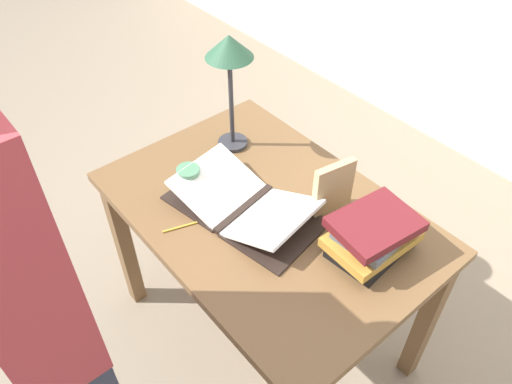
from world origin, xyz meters
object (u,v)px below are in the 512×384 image
Objects in this scene: pencil at (185,226)px; person_reader at (44,334)px; book_standing_upright at (333,188)px; reading_lamp at (229,57)px; open_book at (244,205)px; book_stack_tall at (372,236)px; coffee_mug at (189,179)px.

person_reader is (0.15, -0.53, 0.08)m from pencil.
reading_lamp is at bearing -166.28° from book_standing_upright.
book_standing_upright is 0.12× the size of person_reader.
open_book is 0.21m from pencil.
open_book is 1.24× the size of reading_lamp.
book_stack_tall is 0.61× the size of reading_lamp.
coffee_mug reaches higher than pencil.
pencil is at bearing -119.36° from open_book.
reading_lamp is 3.10× the size of pencil.
book_stack_tall is at bearing -0.46° from book_standing_upright.
reading_lamp is at bearing 122.27° from pencil.
person_reader is (-0.32, -0.93, 0.01)m from book_stack_tall.
pencil is (-0.07, -0.20, -0.03)m from open_book.
pencil is 0.09× the size of person_reader.
reading_lamp is 0.27× the size of person_reader.
open_book is 0.23m from coffee_mug.
book_standing_upright is 0.51m from pencil.
reading_lamp is at bearing -66.58° from person_reader.
pencil is (-0.47, -0.40, -0.07)m from book_stack_tall.
coffee_mug is 0.72m from person_reader.
book_standing_upright reaches higher than pencil.
coffee_mug is at bearing -155.47° from book_stack_tall.
pencil is at bearing -139.64° from book_stack_tall.
book_standing_upright is (-0.21, 0.04, 0.03)m from book_stack_tall.
pencil is at bearing -57.73° from reading_lamp.
person_reader is (0.08, -0.73, 0.05)m from open_book.
person_reader reaches higher than reading_lamp.
coffee_mug is (-0.40, -0.32, -0.05)m from book_standing_upright.
reading_lamp reaches higher than book_standing_upright.
open_book is 5.52× the size of coffee_mug.
book_standing_upright is at bearing 41.31° from open_book.
book_standing_upright is 0.51m from coffee_mug.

